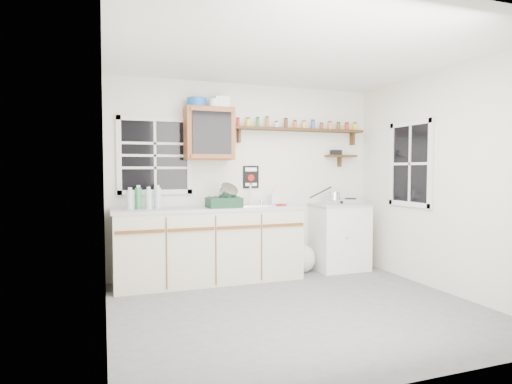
# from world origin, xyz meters

# --- Properties ---
(room) EXTENTS (3.64, 3.24, 2.54)m
(room) POSITION_xyz_m (0.00, 0.00, 1.25)
(room) COLOR #535356
(room) RESTS_ON ground
(main_cabinet) EXTENTS (2.31, 0.63, 0.92)m
(main_cabinet) POSITION_xyz_m (-0.58, 1.30, 0.46)
(main_cabinet) COLOR #BFB69E
(main_cabinet) RESTS_ON floor
(right_cabinet) EXTENTS (0.73, 0.57, 0.91)m
(right_cabinet) POSITION_xyz_m (1.25, 1.32, 0.46)
(right_cabinet) COLOR silver
(right_cabinet) RESTS_ON floor
(sink) EXTENTS (0.52, 0.44, 0.29)m
(sink) POSITION_xyz_m (-0.05, 1.30, 0.93)
(sink) COLOR silver
(sink) RESTS_ON main_cabinet
(upper_cabinet) EXTENTS (0.60, 0.32, 0.65)m
(upper_cabinet) POSITION_xyz_m (-0.55, 1.44, 1.82)
(upper_cabinet) COLOR brown
(upper_cabinet) RESTS_ON wall_back
(upper_cabinet_clutter) EXTENTS (0.52, 0.24, 0.14)m
(upper_cabinet_clutter) POSITION_xyz_m (-0.57, 1.44, 2.21)
(upper_cabinet_clutter) COLOR #184A9E
(upper_cabinet_clutter) RESTS_ON upper_cabinet
(spice_shelf) EXTENTS (1.91, 0.18, 0.35)m
(spice_shelf) POSITION_xyz_m (0.73, 1.51, 1.93)
(spice_shelf) COLOR #321B0D
(spice_shelf) RESTS_ON wall_back
(secondary_shelf) EXTENTS (0.45, 0.16, 0.24)m
(secondary_shelf) POSITION_xyz_m (1.36, 1.52, 1.58)
(secondary_shelf) COLOR #321B0D
(secondary_shelf) RESTS_ON wall_back
(warning_sign) EXTENTS (0.22, 0.02, 0.30)m
(warning_sign) POSITION_xyz_m (0.05, 1.59, 1.28)
(warning_sign) COLOR black
(warning_sign) RESTS_ON wall_back
(window_back) EXTENTS (0.93, 0.03, 0.98)m
(window_back) POSITION_xyz_m (-1.20, 1.59, 1.55)
(window_back) COLOR black
(window_back) RESTS_ON wall_back
(window_right) EXTENTS (0.03, 0.78, 1.08)m
(window_right) POSITION_xyz_m (1.79, 0.55, 1.45)
(window_right) COLOR black
(window_right) RESTS_ON wall_back
(water_bottles) EXTENTS (0.40, 0.15, 0.28)m
(water_bottles) POSITION_xyz_m (-1.36, 1.33, 1.04)
(water_bottles) COLOR #A1B5BC
(water_bottles) RESTS_ON main_cabinet
(dish_rack) EXTENTS (0.41, 0.32, 0.30)m
(dish_rack) POSITION_xyz_m (-0.41, 1.20, 1.02)
(dish_rack) COLOR #10301D
(dish_rack) RESTS_ON main_cabinet
(soap_bottle) EXTENTS (0.10, 0.11, 0.20)m
(soap_bottle) POSITION_xyz_m (0.29, 1.38, 1.02)
(soap_bottle) COLOR white
(soap_bottle) RESTS_ON main_cabinet
(rag) EXTENTS (0.16, 0.15, 0.02)m
(rag) POSITION_xyz_m (0.30, 1.19, 0.93)
(rag) COLOR maroon
(rag) RESTS_ON main_cabinet
(hotplate) EXTENTS (0.55, 0.34, 0.08)m
(hotplate) POSITION_xyz_m (1.28, 1.31, 0.94)
(hotplate) COLOR silver
(hotplate) RESTS_ON right_cabinet
(saucepan) EXTENTS (0.41, 0.19, 0.17)m
(saucepan) POSITION_xyz_m (1.14, 1.31, 1.03)
(saucepan) COLOR silver
(saucepan) RESTS_ON hotplate
(trash_bag) EXTENTS (0.39, 0.35, 0.44)m
(trash_bag) POSITION_xyz_m (0.70, 1.34, 0.19)
(trash_bag) COLOR silver
(trash_bag) RESTS_ON floor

